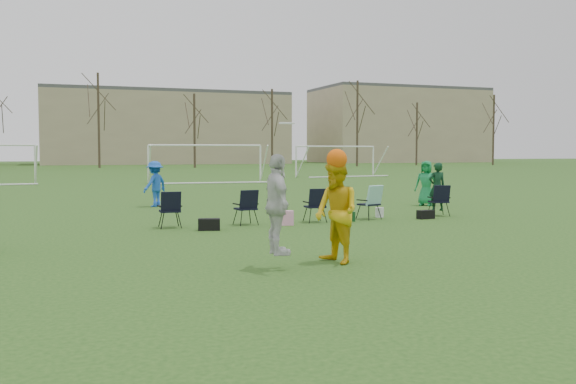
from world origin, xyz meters
name	(u,v)px	position (x,y,z in m)	size (l,w,h in m)	color
ground	(410,277)	(0.00, 0.00, 0.00)	(260.00, 260.00, 0.00)	#224916
fielder_blue	(155,184)	(-1.87, 14.67, 0.83)	(1.07, 0.62, 1.66)	blue
fielder_green_far	(426,183)	(7.66, 11.63, 0.84)	(0.82, 0.53, 1.67)	#167F43
center_contest	(315,208)	(-1.04, 1.49, 1.02)	(1.87, 1.25, 2.52)	silver
sideline_setup	(332,203)	(2.25, 8.06, 0.51)	(9.10, 2.21, 1.67)	#0D321C
goal_mid	(206,153)	(4.00, 32.00, 1.92)	(7.40, 0.63, 2.46)	white
goal_right	(336,152)	(16.00, 38.00, 1.92)	(7.35, 1.14, 2.46)	white
tree_line	(102,125)	(0.24, 69.85, 5.09)	(110.28, 3.28, 11.40)	#382B21
building_row	(132,126)	(6.73, 96.00, 5.99)	(126.00, 16.00, 13.00)	tan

